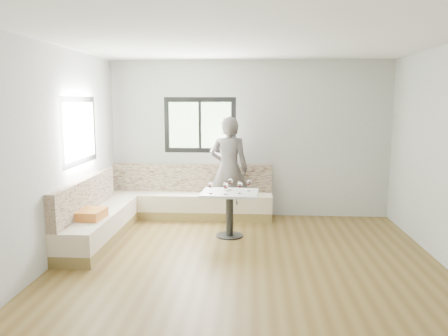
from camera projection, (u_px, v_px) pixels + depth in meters
The scene contains 10 objects.
room at pixel (242, 155), 5.47m from camera, with size 5.01×5.01×2.81m.
banquette at pixel (153, 207), 7.26m from camera, with size 2.90×2.80×0.95m.
table at pixel (230, 203), 6.72m from camera, with size 0.90×0.72×0.70m.
person at pixel (229, 169), 7.57m from camera, with size 0.67×0.44×1.83m, color #514A49.
olive_ramekin at pixel (226, 190), 6.75m from camera, with size 0.09×0.09×0.04m.
wine_glass_a at pixel (211, 185), 6.54m from camera, with size 0.08×0.08×0.19m.
wine_glass_b at pixel (226, 186), 6.50m from camera, with size 0.08×0.08×0.19m.
wine_glass_c at pixel (240, 185), 6.55m from camera, with size 0.08×0.08×0.19m.
wine_glass_d at pixel (230, 182), 6.80m from camera, with size 0.08×0.08×0.19m.
wine_glass_e at pixel (249, 183), 6.72m from camera, with size 0.08×0.08×0.19m.
Camera 1 is at (0.04, -5.36, 2.09)m, focal length 35.00 mm.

